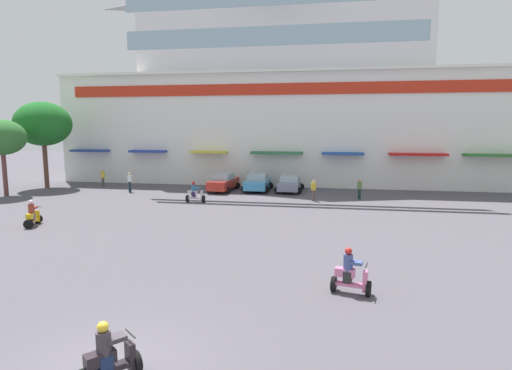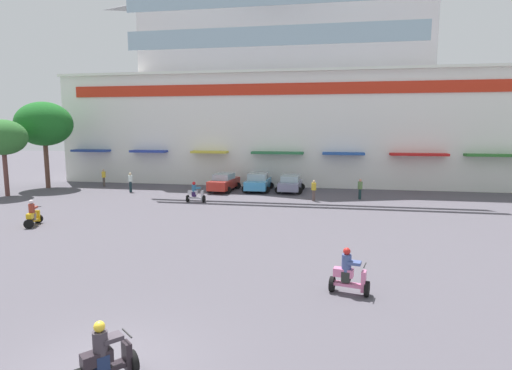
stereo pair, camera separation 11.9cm
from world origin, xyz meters
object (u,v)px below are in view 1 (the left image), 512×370
object	(u,v)px
parked_car_1	(258,182)
scooter_rider_3	(351,275)
pedestrian_3	(360,188)
parked_car_0	(223,182)
plaza_tree_2	(43,124)
scooter_rider_1	(109,358)
pedestrian_0	(103,177)
scooter_rider_5	(195,194)
pedestrian_2	(313,189)
plaza_tree_0	(2,138)
pedestrian_1	(130,181)
parked_car_2	(290,183)
scooter_rider_2	(33,216)

from	to	relation	value
parked_car_1	scooter_rider_3	bearing A→B (deg)	-72.23
scooter_rider_3	pedestrian_3	world-z (taller)	scooter_rider_3
parked_car_1	parked_car_0	bearing A→B (deg)	-169.82
plaza_tree_2	scooter_rider_1	size ratio (longest dim) A/B	5.31
scooter_rider_3	pedestrian_0	size ratio (longest dim) A/B	0.99
scooter_rider_1	scooter_rider_5	xyz separation A→B (m)	(-5.14, 21.54, 0.04)
parked_car_0	pedestrian_0	xyz separation A→B (m)	(-11.76, 0.60, 0.14)
parked_car_0	scooter_rider_5	distance (m)	5.72
scooter_rider_5	pedestrian_2	distance (m)	8.87
scooter_rider_3	plaza_tree_2	bearing A→B (deg)	142.59
plaza_tree_2	scooter_rider_5	world-z (taller)	plaza_tree_2
plaza_tree_0	scooter_rider_3	size ratio (longest dim) A/B	3.84
pedestrian_1	parked_car_2	bearing A→B (deg)	10.87
pedestrian_3	scooter_rider_3	bearing A→B (deg)	-94.54
scooter_rider_5	pedestrian_1	distance (m)	7.83
plaza_tree_2	pedestrian_1	size ratio (longest dim) A/B	4.61
parked_car_1	pedestrian_1	distance (m)	10.95
scooter_rider_2	scooter_rider_3	bearing A→B (deg)	-21.20
pedestrian_0	pedestrian_2	size ratio (longest dim) A/B	1.02
scooter_rider_1	pedestrian_1	size ratio (longest dim) A/B	0.87
parked_car_0	scooter_rider_1	bearing A→B (deg)	-80.74
scooter_rider_5	parked_car_0	bearing A→B (deg)	82.90
parked_car_2	scooter_rider_2	distance (m)	19.87
parked_car_0	pedestrian_0	world-z (taller)	pedestrian_0
plaza_tree_0	parked_car_2	world-z (taller)	plaza_tree_0
plaza_tree_2	parked_car_1	xyz separation A→B (m)	(19.23, 1.68, -4.99)
parked_car_0	pedestrian_0	bearing A→B (deg)	177.06
plaza_tree_2	parked_car_0	xyz separation A→B (m)	(16.30, 1.15, -5.01)
scooter_rider_1	parked_car_2	bearing A→B (deg)	87.29
parked_car_1	scooter_rider_3	world-z (taller)	scooter_rider_3
scooter_rider_5	pedestrian_0	world-z (taller)	pedestrian_0
scooter_rider_1	scooter_rider_5	world-z (taller)	scooter_rider_5
scooter_rider_5	scooter_rider_3	bearing A→B (deg)	-55.66
scooter_rider_5	pedestrian_0	bearing A→B (deg)	150.39
scooter_rider_3	pedestrian_3	distance (m)	19.03
scooter_rider_1	scooter_rider_5	bearing A→B (deg)	103.43
pedestrian_2	plaza_tree_0	bearing A→B (deg)	-175.02
parked_car_0	parked_car_1	bearing A→B (deg)	10.18
plaza_tree_2	scooter_rider_5	size ratio (longest dim) A/B	5.07
plaza_tree_2	parked_car_2	size ratio (longest dim) A/B	2.00
plaza_tree_0	scooter_rider_2	world-z (taller)	plaza_tree_0
scooter_rider_5	pedestrian_3	distance (m)	12.59
pedestrian_3	parked_car_1	bearing A→B (deg)	162.04
parked_car_0	pedestrian_1	xyz separation A→B (m)	(-7.69, -2.14, 0.19)
scooter_rider_3	pedestrian_1	distance (m)	25.92
plaza_tree_2	scooter_rider_1	distance (m)	33.71
plaza_tree_2	scooter_rider_3	xyz separation A→B (m)	(26.19, -20.03, -5.12)
parked_car_1	scooter_rider_5	size ratio (longest dim) A/B	2.70
scooter_rider_2	pedestrian_3	size ratio (longest dim) A/B	1.00
plaza_tree_0	parked_car_0	distance (m)	17.99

